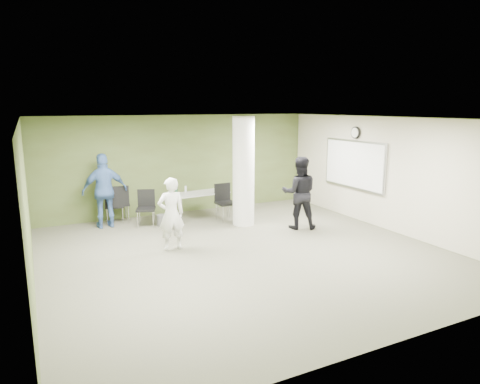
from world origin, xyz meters
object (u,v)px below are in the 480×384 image
chair_back_left (114,203)px  man_blue (105,191)px  woman_white (171,214)px  man_black (299,193)px  folding_table (200,194)px

chair_back_left → man_blue: bearing=53.4°
chair_back_left → man_blue: 0.53m
woman_white → chair_back_left: bearing=-74.9°
chair_back_left → man_black: size_ratio=0.52×
woman_white → man_blue: 2.61m
chair_back_left → woman_white: size_ratio=0.60×
chair_back_left → man_black: (4.09, -2.50, 0.36)m
chair_back_left → man_blue: man_blue is taller
man_black → man_blue: bearing=0.6°
folding_table → man_blue: size_ratio=0.84×
folding_table → chair_back_left: folding_table is taller
chair_back_left → woman_white: (0.71, -2.66, 0.23)m
man_blue → chair_back_left: bearing=-138.8°
folding_table → woman_white: (-1.48, -2.17, 0.11)m
man_black → man_blue: 4.90m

